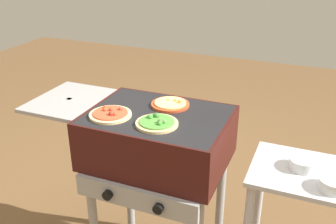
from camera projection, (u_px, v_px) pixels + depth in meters
The scene contains 7 objects.
grill at pixel (155, 142), 1.80m from camera, with size 0.96×0.53×0.90m.
pizza_pepperoni at pixel (111, 114), 1.72m from camera, with size 0.19×0.19×0.04m.
pizza_veggie at pixel (157, 123), 1.64m from camera, with size 0.18×0.18×0.04m.
pizza_cheese at pixel (171, 104), 1.83m from camera, with size 0.18×0.18×0.03m.
prep_table at pixel (299, 214), 1.66m from camera, with size 0.44×0.36×0.76m.
topping_bowl_near at pixel (334, 185), 1.45m from camera, with size 0.11×0.11×0.04m.
topping_bowl_far at pixel (303, 164), 1.58m from camera, with size 0.11×0.11×0.04m.
Camera 1 is at (0.65, -1.44, 1.63)m, focal length 41.24 mm.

